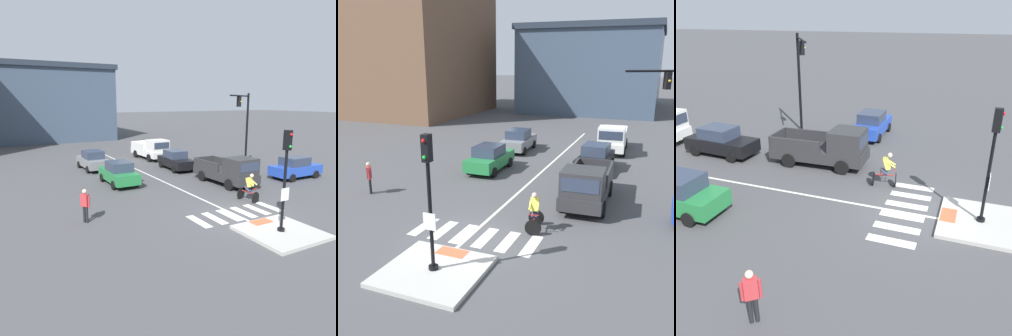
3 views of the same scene
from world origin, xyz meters
The scene contains 18 objects.
ground_plane centered at (0.00, 0.00, 0.00)m, with size 300.00×300.00×0.00m, color #474749.
traffic_island centered at (0.00, -2.59, 0.07)m, with size 3.22×3.12×0.15m, color #B2AFA8.
tactile_pad_front centered at (0.00, -1.38, 0.15)m, with size 1.10×0.60×0.01m, color #DB5B38.
signal_pole centered at (0.00, -2.60, 2.83)m, with size 0.44×0.38×4.44m.
crosswalk_stripe_a centered at (-2.35, 0.39, 0.00)m, with size 0.44×1.80×0.01m, color silver.
crosswalk_stripe_b centered at (-1.41, 0.39, 0.00)m, with size 0.44×1.80×0.01m, color silver.
crosswalk_stripe_c centered at (-0.47, 0.39, 0.00)m, with size 0.44×1.80×0.01m, color silver.
crosswalk_stripe_d centered at (0.47, 0.39, 0.00)m, with size 0.44×1.80×0.01m, color silver.
crosswalk_stripe_e centered at (1.41, 0.39, 0.00)m, with size 0.44×1.80×0.01m, color silver.
crosswalk_stripe_f centered at (2.35, 0.39, 0.00)m, with size 0.44×1.80×0.01m, color silver.
lane_centre_line centered at (-0.16, 10.00, 0.00)m, with size 0.14×28.00×0.01m, color silver.
traffic_light_mast centered at (7.91, 9.00, 4.22)m, with size 4.17×2.69×6.43m.
car_blue_cross_right centered at (9.19, 4.51, 0.81)m, with size 4.10×1.85×1.64m.
car_green_westbound_far centered at (-3.26, 9.13, 0.81)m, with size 1.85×4.10×1.64m.
car_black_eastbound_far centered at (2.81, 11.65, 0.81)m, with size 2.01×4.19×1.64m.
pickup_truck_charcoal_eastbound_mid centered at (3.44, 5.27, 0.98)m, with size 2.18×5.16×2.08m.
cyclist centered at (2.05, 1.72, 0.87)m, with size 0.85×1.19×1.68m.
pedestrian_at_curb_left centered at (-7.23, 2.91, 0.98)m, with size 0.39×0.45×1.67m.
Camera 3 is at (-13.19, -1.85, 7.55)m, focal length 38.67 mm.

